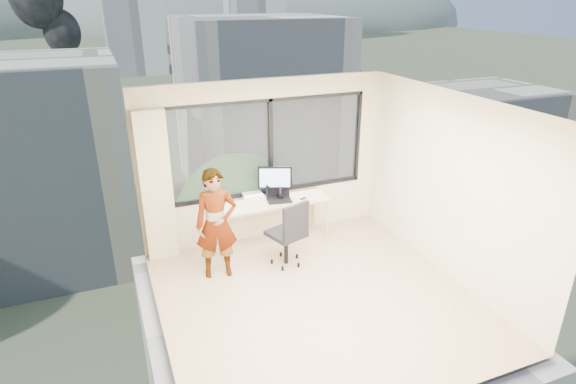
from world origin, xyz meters
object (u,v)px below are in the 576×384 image
chair (286,232)px  person (216,224)px  handbag (279,187)px  desk (273,222)px  laptop (279,194)px  monitor (275,182)px  game_console (253,196)px

chair → person: size_ratio=0.66×
chair → person: 1.05m
chair → person: bearing=156.7°
handbag → desk: bearing=-114.6°
person → laptop: 1.27m
monitor → laptop: bearing=-62.3°
monitor → laptop: 0.20m
desk → chair: (-0.04, -0.68, 0.16)m
game_console → monitor: bearing=-14.6°
person → game_console: bearing=53.0°
chair → laptop: bearing=59.5°
chair → person: (-1.01, 0.09, 0.27)m
desk → game_console: 0.52m
laptop → chair: bearing=-91.9°
game_console → handbag: size_ratio=1.12×
person → laptop: bearing=33.4°
desk → laptop: 0.51m
desk → handbag: 0.58m
laptop → handbag: laptop is taller
chair → laptop: 0.73m
handbag → laptop: bearing=-94.8°
chair → handbag: (0.24, 0.93, 0.32)m
laptop → person: bearing=-144.5°
desk → laptop: laptop is taller
monitor → person: bearing=-127.9°
chair → monitor: monitor is taller
person → desk: bearing=37.6°
person → handbag: person is taller
person → monitor: person is taller
laptop → game_console: bearing=155.3°
chair → handbag: 1.01m
person → game_console: 1.12m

